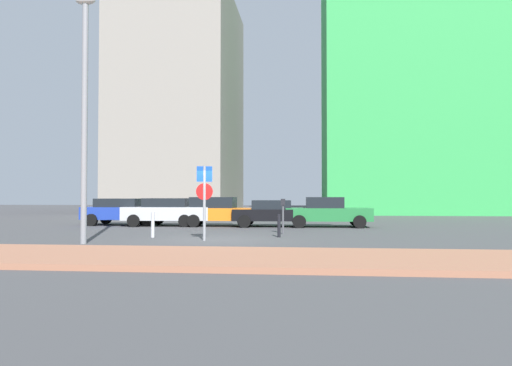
% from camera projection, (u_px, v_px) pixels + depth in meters
% --- Properties ---
extents(ground_plane, '(120.00, 120.00, 0.00)m').
position_uv_depth(ground_plane, '(214.00, 240.00, 17.55)').
color(ground_plane, '#424244').
extents(sidewalk_brick, '(40.00, 3.92, 0.14)m').
position_uv_depth(sidewalk_brick, '(172.00, 257.00, 12.07)').
color(sidewalk_brick, '#9E664C').
rests_on(sidewalk_brick, ground).
extents(parked_car_blue, '(4.49, 2.06, 1.44)m').
position_uv_depth(parked_car_blue, '(124.00, 211.00, 26.17)').
color(parked_car_blue, '#1E389E').
rests_on(parked_car_blue, ground).
extents(parked_car_silver, '(4.64, 2.28, 1.46)m').
position_uv_depth(parked_car_silver, '(167.00, 211.00, 25.49)').
color(parked_car_silver, '#B7BABF').
rests_on(parked_car_silver, ground).
extents(parked_car_orange, '(4.48, 2.03, 1.53)m').
position_uv_depth(parked_car_orange, '(216.00, 211.00, 25.35)').
color(parked_car_orange, orange).
rests_on(parked_car_orange, ground).
extents(parked_car_black, '(4.07, 2.14, 1.37)m').
position_uv_depth(parked_car_black, '(272.00, 213.00, 24.87)').
color(parked_car_black, black).
rests_on(parked_car_black, ground).
extents(parked_car_green, '(4.35, 2.00, 1.53)m').
position_uv_depth(parked_car_green, '(327.00, 212.00, 24.64)').
color(parked_car_green, '#237238').
rests_on(parked_car_green, ground).
extents(parking_sign_post, '(0.59, 0.19, 2.68)m').
position_uv_depth(parking_sign_post, '(204.00, 193.00, 17.24)').
color(parking_sign_post, gray).
rests_on(parking_sign_post, ground).
extents(parking_meter, '(0.18, 0.14, 1.47)m').
position_uv_depth(parking_meter, '(283.00, 211.00, 20.25)').
color(parking_meter, '#4C4C51').
rests_on(parking_meter, ground).
extents(street_lamp, '(0.70, 0.36, 8.37)m').
position_uv_depth(street_lamp, '(85.00, 100.00, 16.21)').
color(street_lamp, gray).
rests_on(street_lamp, ground).
extents(traffic_bollard_near, '(0.13, 0.13, 0.97)m').
position_uv_depth(traffic_bollard_near, '(153.00, 225.00, 18.53)').
color(traffic_bollard_near, '#B7B7BC').
rests_on(traffic_bollard_near, ground).
extents(traffic_bollard_mid, '(0.13, 0.13, 0.89)m').
position_uv_depth(traffic_bollard_mid, '(279.00, 226.00, 18.62)').
color(traffic_bollard_mid, black).
rests_on(traffic_bollard_mid, ground).
extents(building_colorful_midrise, '(15.23, 13.91, 28.57)m').
position_uv_depth(building_colorful_midrise, '(406.00, 60.00, 45.14)').
color(building_colorful_midrise, green).
rests_on(building_colorful_midrise, ground).
extents(building_under_construction, '(10.61, 14.66, 21.11)m').
position_uv_depth(building_under_construction, '(181.00, 106.00, 48.12)').
color(building_under_construction, gray).
rests_on(building_under_construction, ground).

